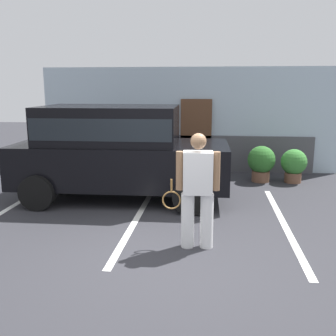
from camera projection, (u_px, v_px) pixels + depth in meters
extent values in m
plane|color=#2D2D33|center=(161.00, 252.00, 5.83)|extent=(40.00, 40.00, 0.00)
cube|color=silver|center=(3.00, 212.00, 7.66)|extent=(0.12, 4.40, 0.01)
cube|color=silver|center=(137.00, 217.00, 7.36)|extent=(0.12, 4.40, 0.01)
cube|color=silver|center=(284.00, 223.00, 7.05)|extent=(0.12, 4.40, 0.01)
cube|color=silver|center=(188.00, 119.00, 11.36)|extent=(8.62, 0.30, 3.00)
cube|color=#4C4C51|center=(187.00, 153.00, 11.37)|extent=(7.24, 0.10, 1.05)
cube|color=brown|center=(196.00, 136.00, 11.21)|extent=(0.90, 0.06, 2.10)
cube|color=black|center=(122.00, 163.00, 8.45)|extent=(4.64, 2.00, 0.90)
cube|color=black|center=(110.00, 125.00, 8.29)|extent=(2.94, 1.82, 0.80)
cube|color=black|center=(110.00, 126.00, 8.30)|extent=(2.88, 1.84, 0.44)
cylinder|color=black|center=(194.00, 175.00, 9.32)|extent=(0.73, 0.28, 0.72)
cylinder|color=black|center=(191.00, 197.00, 7.47)|extent=(0.73, 0.28, 0.72)
cylinder|color=black|center=(70.00, 172.00, 9.60)|extent=(0.73, 0.28, 0.72)
cylinder|color=black|center=(37.00, 193.00, 7.75)|extent=(0.73, 0.28, 0.72)
cylinder|color=white|center=(207.00, 221.00, 5.93)|extent=(0.20, 0.20, 0.87)
cylinder|color=white|center=(188.00, 220.00, 5.95)|extent=(0.20, 0.20, 0.87)
cube|color=white|center=(198.00, 173.00, 5.78)|extent=(0.46, 0.30, 0.65)
sphere|color=#8C6647|center=(198.00, 141.00, 5.68)|extent=(0.24, 0.24, 0.24)
cylinder|color=#8C6647|center=(216.00, 171.00, 5.75)|extent=(0.11, 0.11, 0.59)
cylinder|color=#8C6647|center=(180.00, 171.00, 5.79)|extent=(0.11, 0.11, 0.59)
torus|color=olive|center=(171.00, 200.00, 5.95)|extent=(0.37, 0.04, 0.37)
cylinder|color=olive|center=(171.00, 185.00, 5.90)|extent=(0.03, 0.03, 0.20)
cylinder|color=brown|center=(261.00, 176.00, 10.12)|extent=(0.46, 0.46, 0.28)
sphere|color=#2D6B28|center=(261.00, 160.00, 10.02)|extent=(0.72, 0.72, 0.72)
cylinder|color=brown|center=(293.00, 177.00, 10.03)|extent=(0.43, 0.43, 0.26)
sphere|color=#387F33|center=(294.00, 162.00, 9.94)|extent=(0.66, 0.66, 0.66)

